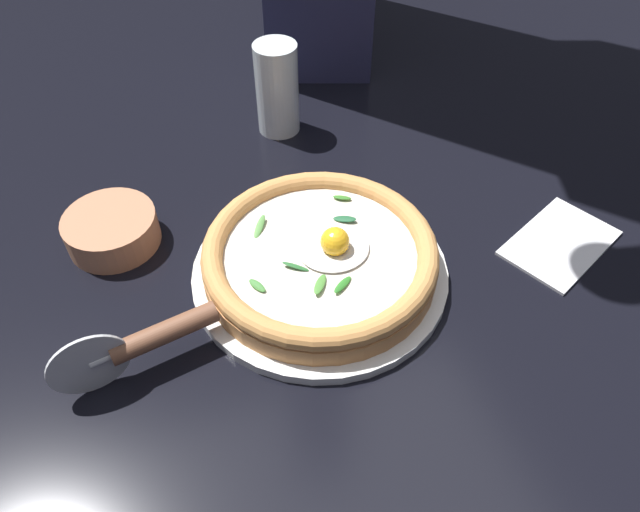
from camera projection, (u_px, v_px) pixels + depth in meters
ground_plane at (338, 269)px, 0.70m from camera, size 2.40×2.40×0.03m
pizza_plate at (320, 272)px, 0.66m from camera, size 0.29×0.29×0.01m
pizza at (320, 256)px, 0.64m from camera, size 0.26×0.26×0.06m
side_bowl at (112, 230)px, 0.69m from camera, size 0.11×0.11×0.04m
pizza_cutter at (145, 341)px, 0.56m from camera, size 0.16×0.04×0.08m
drinking_glass at (278, 95)px, 0.83m from camera, size 0.06×0.06×0.13m
folded_napkin at (560, 242)px, 0.70m from camera, size 0.16×0.14×0.01m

